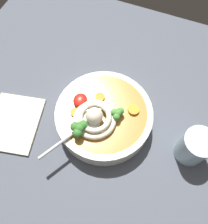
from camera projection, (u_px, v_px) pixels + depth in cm
name	position (u px, v px, depth cm)	size (l,w,h in cm)	color
table_slab	(96.00, 131.00, 64.42)	(100.88, 100.88, 3.72)	#474C56
soup_bowl	(104.00, 117.00, 60.86)	(25.31, 25.31, 6.15)	silver
noodle_pile	(96.00, 118.00, 55.82)	(12.00, 11.77, 4.82)	beige
soup_spoon	(86.00, 124.00, 55.88)	(16.70, 11.29, 1.60)	#B7B7BC
chili_sauce_dollop	(80.00, 100.00, 58.64)	(4.03, 3.63, 1.81)	red
broccoli_floret_rear	(117.00, 113.00, 56.04)	(3.59, 3.09, 2.84)	#7A9E60
broccoli_floret_beside_chili	(79.00, 128.00, 53.82)	(4.60, 3.95, 3.63)	#7A9E60
carrot_slice_right	(134.00, 110.00, 58.03)	(2.92, 2.92, 0.78)	orange
carrot_slice_beside_noodles	(100.00, 97.00, 59.68)	(2.58, 2.58, 0.61)	orange
carrot_slice_extra_a	(75.00, 112.00, 57.85)	(2.48, 2.48, 0.60)	orange
drinking_glass	(194.00, 147.00, 55.68)	(7.77, 7.77, 9.49)	silver
folded_napkin	(14.00, 123.00, 63.13)	(16.83, 13.54, 0.80)	beige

